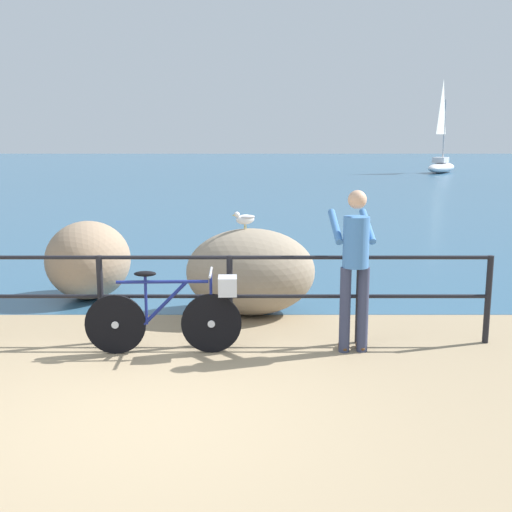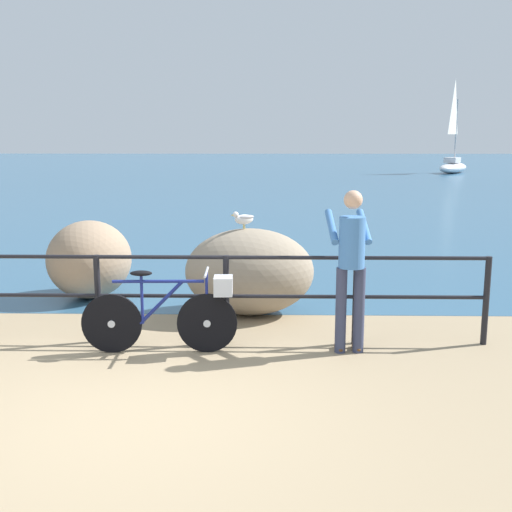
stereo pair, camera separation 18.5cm
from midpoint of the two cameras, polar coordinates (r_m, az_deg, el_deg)
The scene contains 9 objects.
ground_plane at distance 25.15m, azimuth -2.83°, elevation 5.30°, with size 120.00×120.00×0.10m, color #937F60.
sea_surface at distance 53.07m, azimuth -1.48°, elevation 8.20°, with size 120.00×90.00×0.01m, color #2D5675.
promenade_railing at distance 7.15m, azimuth -9.31°, elevation -2.98°, with size 7.42×0.07×1.02m.
bicycle at distance 6.84m, azimuth -8.26°, elevation -5.09°, with size 1.70×0.48×0.92m.
person_at_railing at distance 6.79m, azimuth 8.03°, elevation -0.63°, with size 0.48×0.65×1.78m.
breakwater_boulder_main at distance 8.27m, azimuth -1.39°, elevation -1.44°, with size 1.71×1.27×1.15m.
breakwater_boulder_left at distance 9.43m, azimuth -15.90°, elevation -0.37°, with size 1.22×1.34×1.14m.
seagull at distance 8.14m, azimuth -1.92°, elevation 3.46°, with size 0.33×0.22×0.23m.
sailboat at distance 44.70m, azimuth 16.24°, elevation 8.22°, with size 3.43×4.42×6.16m.
Camera 1 is at (1.03, -5.02, 2.31)m, focal length 43.70 mm.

